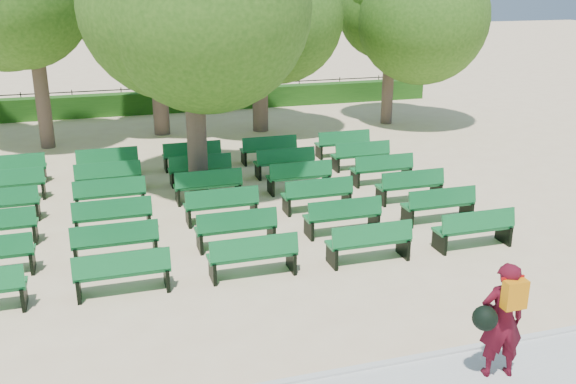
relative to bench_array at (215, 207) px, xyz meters
The scene contains 7 objects.
ground 1.36m from the bench_array, 111.62° to the right, with size 120.00×120.00×0.00m, color beige.
hedge 12.75m from the bench_array, 92.26° to the left, with size 26.00×0.70×0.90m, color #205115.
fence 13.14m from the bench_array, 92.19° to the left, with size 26.00×0.10×1.02m, color black, non-canonical shape.
tree_line 8.75m from the bench_array, 93.29° to the left, with size 21.80×6.80×7.04m, color #37661B, non-canonical shape.
bench_array is the anchor object (origin of this frame).
tree_among 4.59m from the bench_array, 96.03° to the left, with size 5.00×5.00×6.72m.
person 8.67m from the bench_array, 72.49° to the right, with size 0.87×0.56×1.79m.
Camera 1 is at (-2.16, -13.77, 5.62)m, focal length 40.00 mm.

